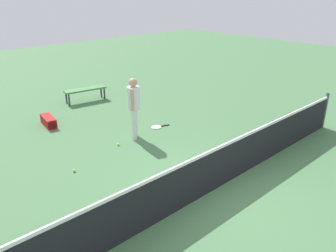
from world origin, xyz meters
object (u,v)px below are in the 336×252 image
(tennis_ball_by_net, at_px, (74,171))
(courtside_bench, at_px, (85,90))
(player_near_side, at_px, (134,103))
(equipment_bag, at_px, (49,121))
(tennis_ball_near_player, at_px, (260,131))
(tennis_ball_midcourt, at_px, (118,144))
(tennis_racket_near_player, at_px, (157,127))

(tennis_ball_by_net, height_order, courtside_bench, courtside_bench)
(player_near_side, relative_size, equipment_bag, 2.04)
(tennis_ball_near_player, height_order, courtside_bench, courtside_bench)
(player_near_side, height_order, tennis_ball_by_net, player_near_side)
(tennis_ball_by_net, xyz_separation_m, equipment_bag, (-0.78, -3.01, 0.11))
(tennis_ball_midcourt, bearing_deg, player_near_side, -171.52)
(courtside_bench, relative_size, equipment_bag, 1.85)
(tennis_racket_near_player, relative_size, tennis_ball_midcourt, 9.20)
(tennis_ball_by_net, xyz_separation_m, courtside_bench, (-2.81, -4.36, 0.38))
(tennis_ball_by_net, xyz_separation_m, tennis_ball_midcourt, (-1.53, -0.47, 0.00))
(tennis_ball_midcourt, bearing_deg, courtside_bench, -108.19)
(tennis_ball_midcourt, bearing_deg, equipment_bag, -73.58)
(tennis_ball_midcourt, distance_m, equipment_bag, 2.65)
(tennis_ball_near_player, xyz_separation_m, tennis_ball_midcourt, (3.53, -2.03, 0.00))
(tennis_ball_by_net, distance_m, tennis_ball_midcourt, 1.60)
(tennis_ball_near_player, bearing_deg, tennis_ball_by_net, -17.19)
(player_near_side, bearing_deg, tennis_racket_near_player, -170.65)
(tennis_racket_near_player, height_order, tennis_ball_near_player, tennis_ball_near_player)
(player_near_side, distance_m, tennis_ball_midcourt, 1.17)
(tennis_ball_near_player, bearing_deg, tennis_racket_near_player, -49.45)
(tennis_ball_by_net, height_order, tennis_ball_midcourt, same)
(tennis_ball_midcourt, relative_size, equipment_bag, 0.08)
(player_near_side, distance_m, tennis_ball_by_net, 2.44)
(tennis_racket_near_player, bearing_deg, tennis_ball_midcourt, 9.00)
(player_near_side, height_order, equipment_bag, player_near_side)
(tennis_racket_near_player, bearing_deg, equipment_bag, -44.61)
(tennis_ball_near_player, height_order, tennis_ball_midcourt, same)
(player_near_side, xyz_separation_m, tennis_ball_by_net, (2.16, 0.56, -0.98))
(equipment_bag, bearing_deg, tennis_ball_near_player, 133.07)
(tennis_ball_near_player, distance_m, equipment_bag, 6.26)
(tennis_racket_near_player, distance_m, courtside_bench, 3.68)
(player_near_side, xyz_separation_m, equipment_bag, (1.38, -2.45, -0.87))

